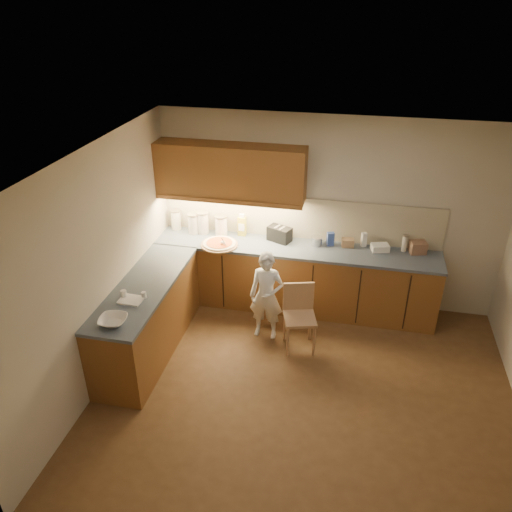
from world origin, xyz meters
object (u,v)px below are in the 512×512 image
child (267,296)px  toaster (280,234)px  oil_jug (242,226)px  wooden_chair (299,312)px  pizza_on_board (220,244)px

child → toaster: size_ratio=3.31×
oil_jug → toaster: 0.54m
wooden_chair → toaster: bearing=97.6°
pizza_on_board → oil_jug: oil_jug is taller
child → wooden_chair: size_ratio=1.40×
child → oil_jug: size_ratio=3.71×
pizza_on_board → wooden_chair: bearing=-29.9°
pizza_on_board → child: child is taller
pizza_on_board → child: (0.75, -0.56, -0.36)m
pizza_on_board → toaster: 0.82m
pizza_on_board → oil_jug: size_ratio=1.56×
pizza_on_board → child: bearing=-36.9°
wooden_chair → oil_jug: 1.53m
child → toaster: child is taller
child → wooden_chair: bearing=-13.3°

